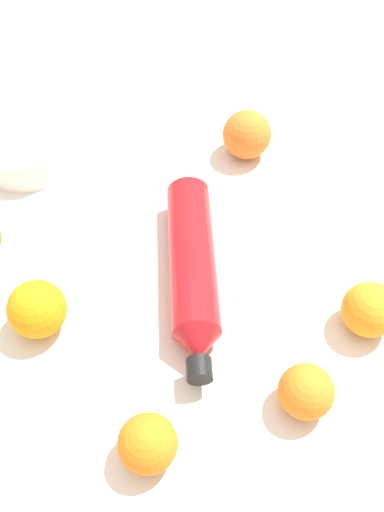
{
  "coord_description": "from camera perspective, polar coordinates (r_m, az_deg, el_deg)",
  "views": [
    {
      "loc": [
        0.4,
        0.2,
        0.65
      ],
      "look_at": [
        -0.04,
        0.02,
        0.03
      ],
      "focal_mm": 39.05,
      "sensor_mm": 36.0,
      "label": 1
    }
  ],
  "objects": [
    {
      "name": "orange_0",
      "position": [
        0.68,
        11.6,
        -13.45
      ],
      "size": [
        0.07,
        0.07,
        0.07
      ],
      "primitive_type": "sphere",
      "color": "orange",
      "rests_on": "ground_plane"
    },
    {
      "name": "orange_1",
      "position": [
        0.74,
        -15.6,
        -5.27
      ],
      "size": [
        0.08,
        0.08,
        0.08
      ],
      "primitive_type": "sphere",
      "color": "orange",
      "rests_on": "ground_plane"
    },
    {
      "name": "orange_4",
      "position": [
        0.65,
        -4.57,
        -18.59
      ],
      "size": [
        0.07,
        0.07,
        0.07
      ],
      "primitive_type": "sphere",
      "color": "orange",
      "rests_on": "ground_plane"
    },
    {
      "name": "water_bottle",
      "position": [
        0.76,
        0.08,
        -1.28
      ],
      "size": [
        0.3,
        0.18,
        0.06
      ],
      "rotation": [
        0.0,
        0.0,
        0.45
      ],
      "color": "red",
      "rests_on": "ground_plane"
    },
    {
      "name": "orange_3",
      "position": [
        0.76,
        17.74,
        -5.26
      ],
      "size": [
        0.07,
        0.07,
        0.07
      ],
      "primitive_type": "sphere",
      "color": "orange",
      "rests_on": "ground_plane"
    },
    {
      "name": "ground_plane",
      "position": [
        0.79,
        -2.24,
        -2.92
      ],
      "size": [
        2.4,
        2.4,
        0.0
      ],
      "primitive_type": "plane",
      "color": "silver"
    },
    {
      "name": "orange_2",
      "position": [
        0.94,
        5.64,
        12.28
      ],
      "size": [
        0.08,
        0.08,
        0.08
      ],
      "primitive_type": "sphere",
      "color": "orange",
      "rests_on": "ground_plane"
    },
    {
      "name": "ceramic_bowl",
      "position": [
        0.98,
        -16.71,
        10.4
      ],
      "size": [
        0.15,
        0.15,
        0.05
      ],
      "primitive_type": "cylinder",
      "color": "white",
      "rests_on": "ground_plane"
    }
  ]
}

